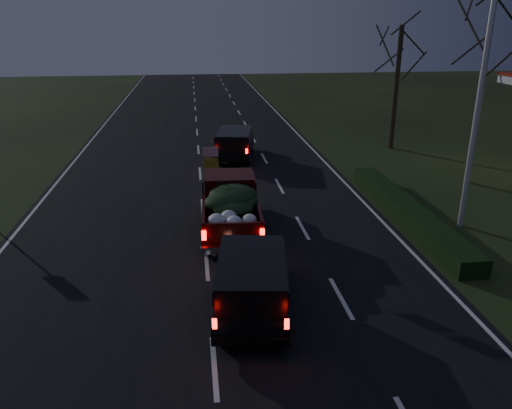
{
  "coord_description": "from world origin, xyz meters",
  "views": [
    {
      "loc": [
        -0.23,
        -14.11,
        7.17
      ],
      "look_at": [
        1.78,
        1.73,
        1.3
      ],
      "focal_mm": 35.0,
      "sensor_mm": 36.0,
      "label": 1
    }
  ],
  "objects_px": {
    "rear_suv": "(252,279)",
    "light_pole": "(483,75)",
    "pickup_truck": "(230,202)",
    "lead_suv": "(235,141)"
  },
  "relations": [
    {
      "from": "light_pole",
      "to": "pickup_truck",
      "type": "height_order",
      "value": "light_pole"
    },
    {
      "from": "lead_suv",
      "to": "rear_suv",
      "type": "bearing_deg",
      "value": -82.74
    },
    {
      "from": "pickup_truck",
      "to": "rear_suv",
      "type": "distance_m",
      "value": 5.57
    },
    {
      "from": "lead_suv",
      "to": "light_pole",
      "type": "bearing_deg",
      "value": -44.83
    },
    {
      "from": "rear_suv",
      "to": "light_pole",
      "type": "bearing_deg",
      "value": 37.28
    },
    {
      "from": "pickup_truck",
      "to": "rear_suv",
      "type": "height_order",
      "value": "pickup_truck"
    },
    {
      "from": "light_pole",
      "to": "lead_suv",
      "type": "relative_size",
      "value": 1.96
    },
    {
      "from": "light_pole",
      "to": "pickup_truck",
      "type": "xyz_separation_m",
      "value": [
        -8.53,
        0.81,
        -4.45
      ]
    },
    {
      "from": "lead_suv",
      "to": "rear_suv",
      "type": "height_order",
      "value": "lead_suv"
    },
    {
      "from": "light_pole",
      "to": "lead_suv",
      "type": "distance_m",
      "value": 13.95
    }
  ]
}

